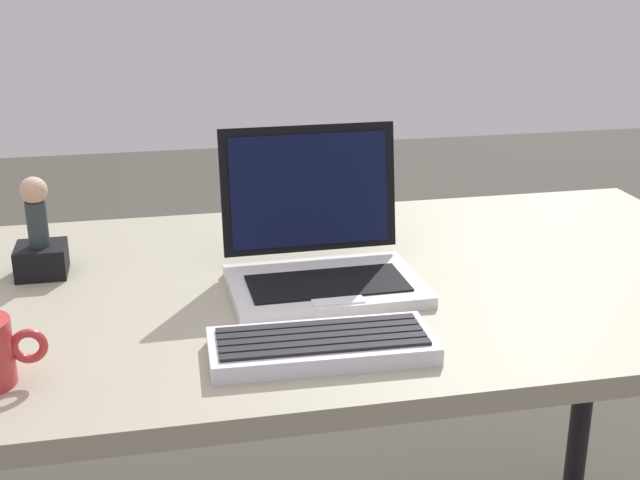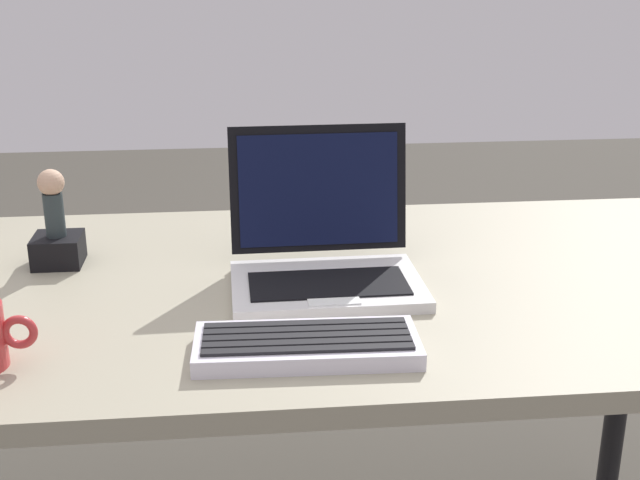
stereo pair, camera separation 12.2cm
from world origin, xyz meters
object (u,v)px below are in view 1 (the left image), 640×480
at_px(external_keyboard, 322,345).
at_px(figurine_stand, 42,260).
at_px(laptop_front, 320,254).
at_px(figurine, 35,207).

height_order(external_keyboard, figurine_stand, figurine_stand).
relative_size(laptop_front, external_keyboard, 1.00).
bearing_deg(laptop_front, external_keyboard, -101.36).
distance_m(external_keyboard, figurine, 0.54).
xyz_separation_m(external_keyboard, figurine, (-0.38, 0.36, 0.10)).
xyz_separation_m(figurine_stand, figurine, (-0.00, 0.00, 0.09)).
height_order(laptop_front, figurine_stand, laptop_front).
bearing_deg(external_keyboard, figurine, 136.27).
xyz_separation_m(laptop_front, figurine, (-0.43, 0.13, 0.07)).
relative_size(laptop_front, figurine_stand, 3.74).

